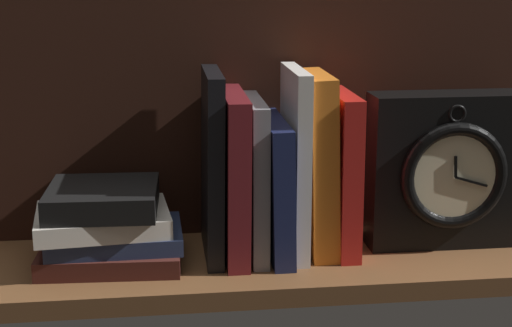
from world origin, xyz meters
TOP-DOWN VIEW (x-y plane):
  - ground_plane at (0.00, 0.00)cm, footprint 80.76×22.27cm
  - back_panel at (0.00, 10.54)cm, footprint 80.76×1.20cm
  - book_black_skeptic at (-9.12, 1.72)cm, footprint 2.47×14.22cm
  - book_maroon_dawkins at (-6.37, 1.72)cm, footprint 3.06×16.18cm
  - book_gray_chess at (-3.60, 1.72)cm, footprint 2.10×14.64cm
  - book_navy_bierce at (-0.89, 1.72)cm, footprint 3.13×16.43cm
  - book_white_catcher at (1.71, 1.72)cm, footprint 1.88×13.91cm
  - book_orange_pandolfini at (4.63, 1.72)cm, footprint 4.18×12.53cm
  - book_red_requiem at (7.96, 1.72)cm, footprint 2.82×13.44cm
  - framed_clock at (22.24, 1.35)cm, footprint 20.86×7.49cm
  - book_stack_side at (-22.67, -0.17)cm, footprint 18.87×14.04cm

SIDE VIEW (x-z plane):
  - ground_plane at x=0.00cm, z-range -2.50..0.00cm
  - book_stack_side at x=-22.67cm, z-range -0.26..9.99cm
  - book_navy_bierce at x=-0.89cm, z-range -0.03..17.95cm
  - book_gray_chess at x=-3.60cm, z-range 0.00..20.59cm
  - framed_clock at x=22.24cm, z-range 0.01..20.87cm
  - book_red_requiem at x=7.96cm, z-range -0.01..21.19cm
  - book_maroon_dawkins at x=-6.37cm, z-range -0.01..21.46cm
  - book_orange_pandolfini at x=4.63cm, z-range -0.05..23.79cm
  - book_black_skeptic at x=-9.12cm, z-range -0.02..24.30cm
  - book_white_catcher at x=1.71cm, z-range 0.00..24.46cm
  - back_panel at x=0.00cm, z-range 0.00..34.14cm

